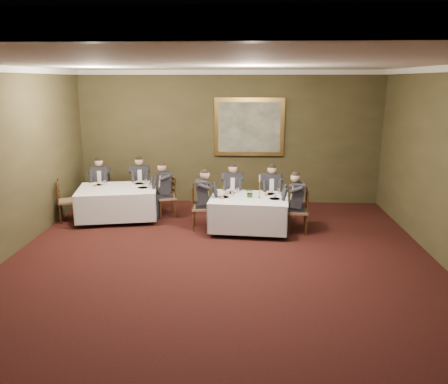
# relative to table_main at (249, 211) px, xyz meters

# --- Properties ---
(ground) EXTENTS (10.00, 10.00, 0.00)m
(ground) POSITION_rel_table_main_xyz_m (-0.53, -2.62, -0.45)
(ground) COLOR black
(ground) RESTS_ON ground
(ceiling) EXTENTS (8.00, 10.00, 0.10)m
(ceiling) POSITION_rel_table_main_xyz_m (-0.53, -2.62, 3.05)
(ceiling) COLOR silver
(ceiling) RESTS_ON back_wall
(back_wall) EXTENTS (8.00, 0.10, 3.50)m
(back_wall) POSITION_rel_table_main_xyz_m (-0.53, 2.38, 1.30)
(back_wall) COLOR #37331B
(back_wall) RESTS_ON ground
(crown_molding) EXTENTS (8.00, 10.00, 0.12)m
(crown_molding) POSITION_rel_table_main_xyz_m (-0.53, -2.62, 2.99)
(crown_molding) COLOR white
(crown_molding) RESTS_ON back_wall
(table_main) EXTENTS (1.79, 1.42, 0.67)m
(table_main) POSITION_rel_table_main_xyz_m (0.00, 0.00, 0.00)
(table_main) COLOR #311F0D
(table_main) RESTS_ON ground
(table_second) EXTENTS (2.07, 1.72, 0.67)m
(table_second) POSITION_rel_table_main_xyz_m (-3.13, 0.70, 0.00)
(table_second) COLOR #311F0D
(table_second) RESTS_ON ground
(chair_main_backleft) EXTENTS (0.44, 0.42, 1.00)m
(chair_main_backleft) POSITION_rel_table_main_xyz_m (-0.38, 0.90, -0.17)
(chair_main_backleft) COLOR brown
(chair_main_backleft) RESTS_ON ground
(diner_main_backleft) EXTENTS (0.42, 0.48, 1.35)m
(diner_main_backleft) POSITION_rel_table_main_xyz_m (-0.38, 0.89, 0.06)
(diner_main_backleft) COLOR black
(diner_main_backleft) RESTS_ON chair_main_backleft
(chair_main_backright) EXTENTS (0.45, 0.43, 1.00)m
(chair_main_backright) POSITION_rel_table_main_xyz_m (0.52, 0.83, -0.17)
(chair_main_backright) COLOR brown
(chair_main_backright) RESTS_ON ground
(diner_main_backright) EXTENTS (0.43, 0.49, 1.35)m
(diner_main_backright) POSITION_rel_table_main_xyz_m (0.52, 0.82, 0.06)
(diner_main_backright) COLOR black
(diner_main_backright) RESTS_ON chair_main_backright
(chair_main_endleft) EXTENTS (0.46, 0.47, 1.00)m
(chair_main_endleft) POSITION_rel_table_main_xyz_m (-1.07, 0.08, -0.17)
(chair_main_endleft) COLOR brown
(chair_main_endleft) RESTS_ON ground
(diner_main_endleft) EXTENTS (0.51, 0.45, 1.35)m
(diner_main_endleft) POSITION_rel_table_main_xyz_m (-1.06, 0.08, 0.06)
(diner_main_endleft) COLOR black
(diner_main_endleft) RESTS_ON chair_main_endleft
(chair_main_endright) EXTENTS (0.44, 0.46, 1.00)m
(chair_main_endright) POSITION_rel_table_main_xyz_m (1.07, -0.08, -0.17)
(chair_main_endright) COLOR brown
(chair_main_endright) RESTS_ON ground
(diner_main_endright) EXTENTS (0.50, 0.44, 1.35)m
(diner_main_endright) POSITION_rel_table_main_xyz_m (1.06, -0.08, 0.06)
(diner_main_endright) COLOR black
(diner_main_endright) RESTS_ON chair_main_endright
(chair_sec_backleft) EXTENTS (0.49, 0.47, 1.00)m
(chair_sec_backleft) POSITION_rel_table_main_xyz_m (-3.79, 1.53, -0.17)
(chair_sec_backleft) COLOR brown
(chair_sec_backleft) RESTS_ON ground
(diner_sec_backleft) EXTENTS (0.45, 0.52, 1.35)m
(diner_sec_backleft) POSITION_rel_table_main_xyz_m (-3.79, 1.52, 0.06)
(diner_sec_backleft) COLOR black
(diner_sec_backleft) RESTS_ON chair_sec_backleft
(chair_sec_backright) EXTENTS (0.53, 0.52, 1.00)m
(chair_sec_backright) POSITION_rel_table_main_xyz_m (-2.83, 1.72, -0.17)
(chair_sec_backright) COLOR brown
(chair_sec_backright) RESTS_ON ground
(diner_sec_backright) EXTENTS (0.51, 0.57, 1.35)m
(diner_sec_backright) POSITION_rel_table_main_xyz_m (-2.82, 1.71, 0.06)
(diner_sec_backright) COLOR black
(diner_sec_backright) RESTS_ON chair_sec_backright
(chair_sec_endright) EXTENTS (0.55, 0.56, 1.00)m
(chair_sec_endright) POSITION_rel_table_main_xyz_m (-1.99, 0.92, -0.17)
(chair_sec_endright) COLOR brown
(chair_sec_endright) RESTS_ON ground
(diner_sec_endright) EXTENTS (0.59, 0.55, 1.35)m
(diner_sec_endright) POSITION_rel_table_main_xyz_m (-2.00, 0.92, 0.06)
(diner_sec_endright) COLOR black
(diner_sec_endright) RESTS_ON chair_sec_endright
(chair_sec_endleft) EXTENTS (0.54, 0.55, 1.00)m
(chair_sec_endleft) POSITION_rel_table_main_xyz_m (-4.27, 0.47, -0.17)
(chair_sec_endleft) COLOR brown
(chair_sec_endleft) RESTS_ON ground
(centerpiece) EXTENTS (0.26, 0.25, 0.23)m
(centerpiece) POSITION_rel_table_main_xyz_m (0.02, 0.00, 0.43)
(centerpiece) COLOR #2D5926
(centerpiece) RESTS_ON table_main
(candlestick) EXTENTS (0.08, 0.08, 0.52)m
(candlestick) POSITION_rel_table_main_xyz_m (0.22, -0.00, 0.50)
(candlestick) COLOR #B59437
(candlestick) RESTS_ON table_main
(place_setting_table_main) EXTENTS (0.33, 0.31, 0.14)m
(place_setting_table_main) POSITION_rel_table_main_xyz_m (-0.37, 0.42, 0.35)
(place_setting_table_main) COLOR white
(place_setting_table_main) RESTS_ON table_main
(place_setting_table_second) EXTENTS (0.33, 0.31, 0.14)m
(place_setting_table_second) POSITION_rel_table_main_xyz_m (-3.63, 1.01, 0.35)
(place_setting_table_second) COLOR white
(place_setting_table_second) RESTS_ON table_second
(painting) EXTENTS (1.83, 0.09, 1.51)m
(painting) POSITION_rel_table_main_xyz_m (0.00, 2.32, 1.60)
(painting) COLOR gold
(painting) RESTS_ON back_wall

